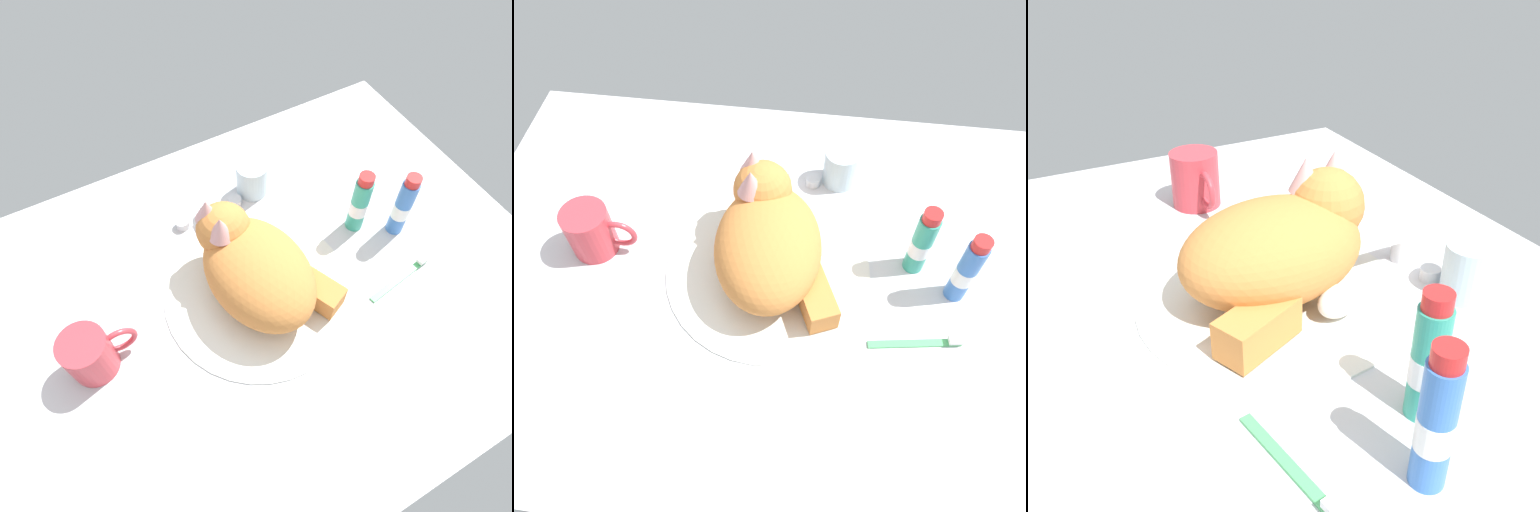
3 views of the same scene
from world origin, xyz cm
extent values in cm
cube|color=silver|center=(0.00, 0.00, -1.50)|extent=(110.00, 82.50, 3.00)
cylinder|color=silver|center=(0.00, 0.00, 0.33)|extent=(35.06, 35.06, 0.66)
cylinder|color=silver|center=(0.00, 20.83, 1.78)|extent=(3.60, 3.60, 3.55)
cube|color=silver|center=(0.00, 16.31, 4.55)|extent=(2.00, 9.05, 2.00)
cylinder|color=silver|center=(-6.00, 20.83, 0.90)|extent=(2.80, 2.80, 1.80)
cylinder|color=silver|center=(6.00, 20.83, 0.90)|extent=(2.80, 2.80, 1.80)
ellipsoid|color=#D17F3D|center=(0.00, 0.00, 6.98)|extent=(19.25, 25.61, 12.64)
sphere|color=#D17F3D|center=(-2.03, 8.97, 10.46)|extent=(10.64, 10.64, 9.88)
ellipsoid|color=white|center=(-1.87, 7.01, 8.56)|extent=(5.93, 6.84, 5.43)
cone|color=#DB9E9E|center=(-3.57, 6.62, 14.66)|extent=(4.79, 4.79, 4.44)
cone|color=#DB9E9E|center=(-3.93, 11.05, 14.66)|extent=(4.79, 4.79, 4.44)
cube|color=#D17F3D|center=(8.32, -6.03, 3.05)|extent=(8.41, 11.20, 4.78)
ellipsoid|color=white|center=(7.87, 4.90, 2.81)|extent=(4.04, 5.87, 4.31)
cylinder|color=#C63842|center=(-30.80, 1.09, 4.62)|extent=(7.95, 7.95, 9.25)
torus|color=#C63842|center=(-25.63, 1.09, 4.62)|extent=(6.18, 1.00, 6.18)
cylinder|color=silver|center=(11.00, 22.41, 3.75)|extent=(6.53, 6.53, 7.50)
cylinder|color=teal|center=(24.70, 4.15, 6.35)|extent=(3.46, 3.46, 12.69)
cylinder|color=white|center=(24.70, 4.15, 5.71)|extent=(3.53, 3.53, 3.17)
cylinder|color=red|center=(24.70, 4.15, 13.59)|extent=(2.94, 2.94, 1.80)
cylinder|color=#3870C6|center=(31.36, -0.59, 6.64)|extent=(3.33, 3.33, 13.28)
cylinder|color=white|center=(31.36, -0.59, 5.98)|extent=(3.40, 3.40, 3.32)
cylinder|color=red|center=(31.36, -0.59, 14.18)|extent=(2.83, 2.83, 1.80)
cube|color=#4CB266|center=(24.63, -10.72, 0.40)|extent=(14.76, 3.46, 0.80)
cube|color=white|center=(30.83, -9.75, 1.20)|extent=(2.40, 1.76, 0.80)
camera|label=1|loc=(-20.11, -35.17, 74.81)|focal=31.90mm
camera|label=2|loc=(6.36, -46.56, 74.03)|focal=35.66mm
camera|label=3|loc=(56.00, -27.71, 43.75)|focal=41.17mm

